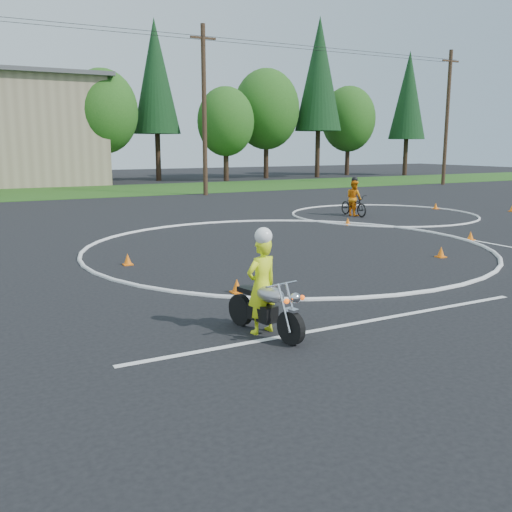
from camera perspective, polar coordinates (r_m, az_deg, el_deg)
name	(u,v)px	position (r m, az deg, el deg)	size (l,w,h in m)	color
ground	(346,266)	(14.82, 9.02, -0.96)	(120.00, 120.00, 0.00)	black
grass_strip	(101,191)	(39.65, -15.20, 6.29)	(120.00, 10.00, 0.02)	#1E4714
course_markings	(320,236)	(19.54, 6.46, 2.04)	(19.05, 19.05, 0.12)	silver
primary_motorcycle	(266,307)	(9.27, 1.01, -5.17)	(0.63, 1.79, 0.95)	black
rider_primary_grp	(262,283)	(9.27, 0.58, -2.67)	(0.65, 0.49, 1.76)	#E7FF1A
rider_second_grp	(354,202)	(25.26, 9.77, 5.34)	(0.65, 1.78, 1.70)	black
traffic_cones	(391,231)	(20.09, 13.36, 2.42)	(19.31, 9.98, 0.30)	orange
treeline	(246,103)	(51.94, -0.96, 15.01)	(38.20, 8.10, 14.52)	#382619
utility_poles	(204,108)	(35.41, -5.20, 14.50)	(41.60, 1.12, 10.00)	#473321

